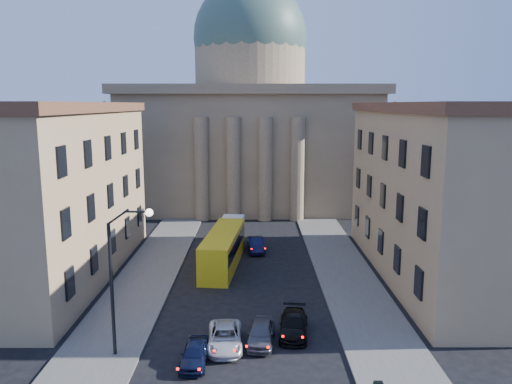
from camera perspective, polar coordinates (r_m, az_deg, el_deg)
sidewalk_left at (r=40.85m, az=-13.37°, el=-11.02°), size 5.00×60.00×0.15m
sidewalk_right at (r=40.57m, az=11.19°, el=-11.08°), size 5.00×60.00×0.15m
church at (r=74.61m, az=-0.68°, el=7.95°), size 68.02×28.76×36.60m
building_left at (r=45.29m, az=-23.12°, el=0.15°), size 11.60×26.60×14.70m
building_right at (r=44.78m, az=21.23°, el=0.18°), size 11.60×26.60×14.70m
street_lamp at (r=29.63m, az=-15.27°, el=-8.56°), size 2.62×0.44×8.83m
car_left_near at (r=29.88m, az=-7.00°, el=-17.84°), size 1.60×3.68×1.24m
car_left_mid at (r=31.51m, az=-3.58°, el=-16.24°), size 2.25×4.52×1.23m
car_right_mid at (r=33.07m, az=4.32°, el=-14.89°), size 2.21×4.53×1.27m
car_right_far at (r=31.86m, az=0.58°, el=-15.80°), size 1.98×4.08×1.34m
car_right_distant at (r=50.12m, az=-0.00°, el=-6.03°), size 1.84×4.35×1.40m
city_bus at (r=45.54m, az=-3.77°, el=-6.39°), size 3.65×11.43×3.16m
box_truck at (r=50.87m, az=-2.88°, el=-4.95°), size 2.65×5.66×3.01m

